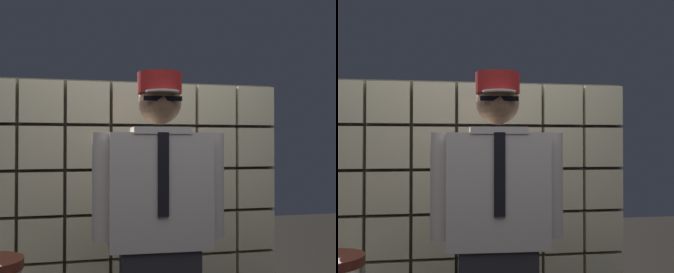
% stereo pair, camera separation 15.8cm
% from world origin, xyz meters
% --- Properties ---
extents(glass_block_wall, '(2.16, 0.10, 1.85)m').
position_xyz_m(glass_block_wall, '(0.00, 1.33, 0.91)').
color(glass_block_wall, beige).
rests_on(glass_block_wall, ground).
extents(standing_person, '(0.70, 0.30, 1.76)m').
position_xyz_m(standing_person, '(0.03, 0.54, 0.92)').
color(standing_person, '#28282D').
rests_on(standing_person, ground).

